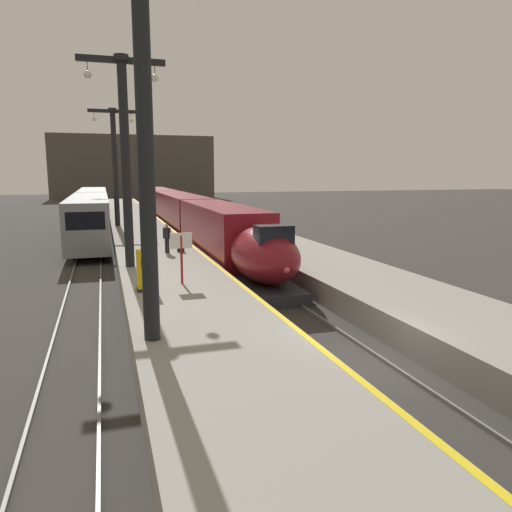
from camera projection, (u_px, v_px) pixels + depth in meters
ground_plane at (362, 366)px, 14.31m from camera, size 260.00×260.00×0.00m
platform_left at (147, 242)px, 36.33m from camera, size 4.80×110.00×1.05m
platform_right at (251, 238)px, 38.71m from camera, size 4.80×110.00×1.05m
platform_left_safety_stripe at (178, 234)px, 36.91m from camera, size 0.20×107.80×0.01m
rail_main_left at (185, 242)px, 39.97m from camera, size 0.08×110.00×0.12m
rail_main_right at (203, 241)px, 40.41m from camera, size 0.08×110.00×0.12m
rail_secondary_left at (81, 246)px, 37.59m from camera, size 0.08×110.00×0.12m
rail_secondary_right at (101, 245)px, 38.03m from camera, size 0.08×110.00×0.12m
highspeed_train_main at (182, 212)px, 45.62m from camera, size 2.92×56.13×3.60m
regional_train_adjacent at (92, 210)px, 46.46m from camera, size 2.85×36.60×3.80m
station_column_near at (144, 116)px, 12.51m from camera, size 4.00×0.68×10.02m
station_column_mid at (125, 144)px, 23.06m from camera, size 4.00×0.68×9.90m
station_column_far at (115, 157)px, 41.62m from camera, size 4.00×0.68×9.92m
passenger_near_edge at (167, 236)px, 27.94m from camera, size 0.42×0.45×1.69m
rolling_suitcase at (181, 246)px, 28.53m from camera, size 0.40×0.22×0.98m
ticket_machine_yellow at (146, 272)px, 19.00m from camera, size 0.76×0.62×1.60m
departure_info_board at (181, 248)px, 20.05m from camera, size 0.90×0.10×2.12m
terminus_back_wall at (134, 167)px, 109.15m from camera, size 36.00×2.00×14.00m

